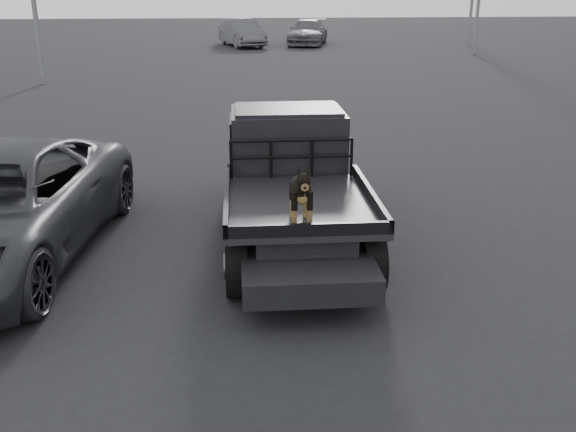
{
  "coord_description": "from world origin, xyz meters",
  "views": [
    {
      "loc": [
        -0.15,
        -7.24,
        3.65
      ],
      "look_at": [
        0.38,
        -0.57,
        1.17
      ],
      "focal_mm": 40.0,
      "sensor_mm": 36.0,
      "label": 1
    }
  ],
  "objects_px": {
    "dog": "(301,193)",
    "distant_car_b": "(308,32)",
    "flatbed_ute": "(293,211)",
    "distant_car_a": "(242,33)"
  },
  "relations": [
    {
      "from": "flatbed_ute",
      "to": "distant_car_a",
      "type": "bearing_deg",
      "value": 90.73
    },
    {
      "from": "dog",
      "to": "distant_car_b",
      "type": "height_order",
      "value": "dog"
    },
    {
      "from": "dog",
      "to": "distant_car_b",
      "type": "relative_size",
      "value": 0.15
    },
    {
      "from": "flatbed_ute",
      "to": "dog",
      "type": "relative_size",
      "value": 7.3
    },
    {
      "from": "flatbed_ute",
      "to": "dog",
      "type": "distance_m",
      "value": 1.89
    },
    {
      "from": "flatbed_ute",
      "to": "dog",
      "type": "bearing_deg",
      "value": -91.92
    },
    {
      "from": "distant_car_a",
      "to": "dog",
      "type": "bearing_deg",
      "value": -106.23
    },
    {
      "from": "dog",
      "to": "distant_car_a",
      "type": "height_order",
      "value": "dog"
    },
    {
      "from": "distant_car_b",
      "to": "flatbed_ute",
      "type": "bearing_deg",
      "value": -83.61
    },
    {
      "from": "flatbed_ute",
      "to": "dog",
      "type": "height_order",
      "value": "dog"
    }
  ]
}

